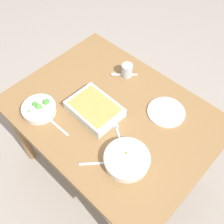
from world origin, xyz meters
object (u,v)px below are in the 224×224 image
spoon_spare (120,74)px  baking_dish (95,109)px  side_plate (166,112)px  spoon_by_broccoli (55,124)px  stew_bowl (127,159)px  spoon_by_stew (101,163)px  fork_on_table (118,132)px  drink_cup (127,71)px  broccoli_bowl (39,109)px

spoon_spare → baking_dish: bearing=-73.6°
side_plate → spoon_spare: bearing=174.1°
spoon_by_broccoli → stew_bowl: bearing=13.2°
spoon_by_stew → fork_on_table: (-0.06, 0.20, -0.00)m
drink_cup → spoon_spare: (-0.03, -0.03, -0.03)m
drink_cup → spoon_by_broccoli: (-0.04, -0.57, -0.03)m
baking_dish → side_plate: 0.42m
stew_bowl → drink_cup: (-0.41, 0.47, 0.01)m
broccoli_bowl → side_plate: (0.54, 0.50, -0.02)m
spoon_spare → fork_on_table: spoon_spare is taller
drink_cup → spoon_by_broccoli: 0.57m
drink_cup → baking_dish: bearing=-79.7°
stew_bowl → baking_dish: size_ratio=0.78×
broccoli_bowl → spoon_spare: size_ratio=1.42×
baking_dish → spoon_spare: baking_dish is taller
baking_dish → drink_cup: 0.36m
broccoli_bowl → drink_cup: (0.17, 0.57, 0.01)m
broccoli_bowl → drink_cup: bearing=73.4°
stew_bowl → drink_cup: drink_cup is taller
side_plate → spoon_by_stew: (-0.05, -0.49, -0.00)m
stew_bowl → side_plate: stew_bowl is taller
broccoli_bowl → spoon_spare: (0.14, 0.54, -0.03)m
drink_cup → fork_on_table: (0.26, -0.37, -0.04)m
stew_bowl → spoon_spare: size_ratio=1.69×
spoon_by_broccoli → spoon_spare: (0.01, 0.54, 0.00)m
side_plate → broccoli_bowl: bearing=-137.1°
broccoli_bowl → fork_on_table: (0.43, 0.21, -0.03)m
baking_dish → spoon_by_stew: (0.26, -0.21, -0.03)m
baking_dish → spoon_by_broccoli: baking_dish is taller
broccoli_bowl → spoon_by_stew: size_ratio=1.42×
stew_bowl → broccoli_bowl: 0.59m
stew_bowl → spoon_spare: (-0.44, 0.44, -0.03)m
fork_on_table → stew_bowl: bearing=-33.2°
drink_cup → side_plate: bearing=-10.8°
spoon_by_stew → spoon_spare: same height
broccoli_bowl → spoon_by_broccoli: 0.13m
baking_dish → fork_on_table: baking_dish is taller
broccoli_bowl → side_plate: 0.74m
spoon_by_stew → spoon_by_broccoli: size_ratio=0.80×
spoon_by_broccoli → spoon_by_stew: bearing=1.5°
broccoli_bowl → side_plate: broccoli_bowl is taller
stew_bowl → side_plate: bearing=96.0°
spoon_by_stew → baking_dish: bearing=141.0°
broccoli_bowl → fork_on_table: 0.48m
fork_on_table → spoon_by_stew: bearing=-72.4°
stew_bowl → spoon_by_broccoli: stew_bowl is taller
spoon_by_broccoli → spoon_spare: bearing=89.1°
fork_on_table → side_plate: bearing=69.3°
stew_bowl → spoon_by_broccoli: 0.46m
spoon_by_broccoli → broccoli_bowl: bearing=-179.5°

